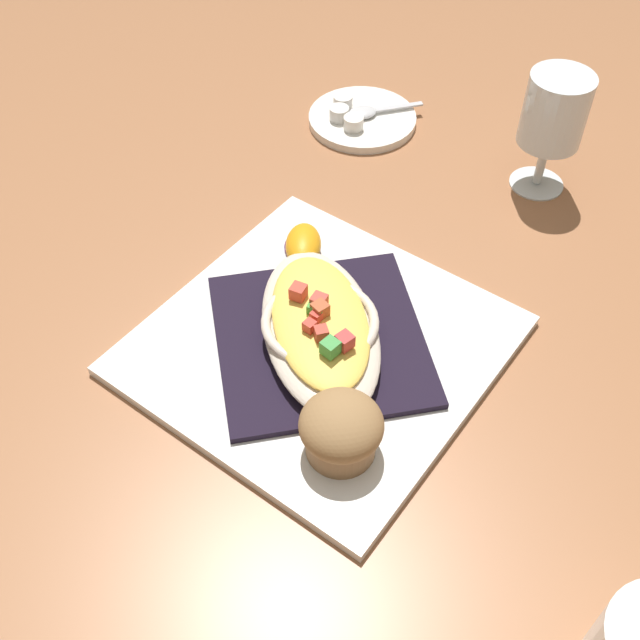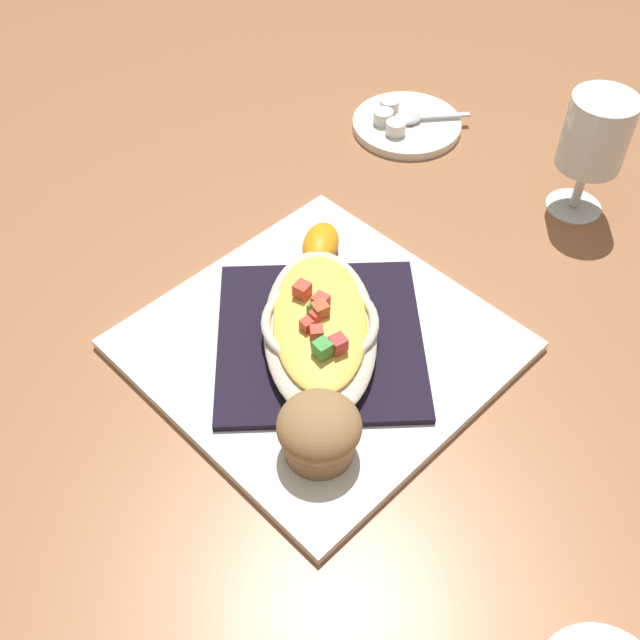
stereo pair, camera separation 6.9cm
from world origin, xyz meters
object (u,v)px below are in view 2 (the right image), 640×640
Objects in this scene: gratin_dish at (320,325)px; spoon at (412,118)px; square_plate at (320,345)px; creamer_cup_2 at (396,128)px; muffin at (319,431)px; orange_garnish at (321,245)px; stemmed_glass at (595,139)px; creamer_cup_1 at (383,117)px; creamer_saucer at (407,125)px; creamer_cup_0 at (389,106)px.

gratin_dish reaches higher than spoon.
square_plate is 0.03m from gratin_dish.
creamer_cup_2 reaches higher than square_plate.
muffin is 0.97× the size of orange_garnish.
gratin_dish is 1.62× the size of stemmed_glass.
muffin is 0.47m from creamer_cup_1.
muffin is (0.09, 0.07, 0.03)m from square_plate.
muffin is at bearing 26.10° from creamer_cup_1.
spoon reaches higher than creamer_saucer.
creamer_cup_1 is at bearing -156.86° from gratin_dish.
gratin_dish is at bearing 22.64° from creamer_cup_0.
creamer_cup_1 is at bearing -48.53° from spoon.
spoon is at bearing -162.06° from square_plate.
stemmed_glass is 1.03× the size of creamer_saucer.
muffin is (0.09, 0.07, 0.01)m from gratin_dish.
spoon is (-0.35, -0.11, 0.01)m from square_plate.
muffin is 0.23m from orange_garnish.
creamer_saucer is at bearing 131.47° from creamer_cup_1.
creamer_cup_0 and creamer_cup_2 have the same top height.
gratin_dish is 0.34m from creamer_cup_2.
gratin_dish is (0.00, 0.00, 0.03)m from square_plate.
orange_garnish is 0.52× the size of stemmed_glass.
square_plate is at bearing -18.54° from stemmed_glass.
creamer_saucer is (-0.02, -0.23, -0.08)m from stemmed_glass.
stemmed_glass is 0.24m from creamer_saucer.
creamer_cup_0 is at bearing -93.00° from spoon.
stemmed_glass is (-0.33, 0.11, 0.06)m from gratin_dish.
gratin_dish reaches higher than creamer_cup_1.
stemmed_glass is (-0.42, 0.04, 0.05)m from muffin.
creamer_cup_0 is at bearing -100.09° from creamer_saucer.
square_plate is 2.18× the size of stemmed_glass.
creamer_cup_0 is at bearing -162.85° from orange_garnish.
gratin_dish is at bearing -144.77° from muffin.
muffin is at bearing 35.23° from square_plate.
square_plate is 0.36m from creamer_cup_1.
creamer_cup_2 reaches higher than spoon.
square_plate is 4.37× the size of muffin.
stemmed_glass is at bearing 174.22° from muffin.
creamer_cup_0 is 0.05m from creamer_cup_2.
muffin reaches higher than creamer_cup_0.
stemmed_glass is 0.26m from creamer_cup_1.
spoon is at bearing -169.81° from orange_garnish.
creamer_saucer is 5.54× the size of creamer_cup_1.
gratin_dish reaches higher than creamer_saucer.
stemmed_glass is at bearing 161.49° from gratin_dish.
square_plate is 12.42× the size of creamer_cup_2.
gratin_dish reaches higher than square_plate.
orange_garnish reaches higher than creamer_saucer.
orange_garnish is 0.27m from creamer_cup_0.
creamer_cup_1 is at bearing -162.69° from orange_garnish.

